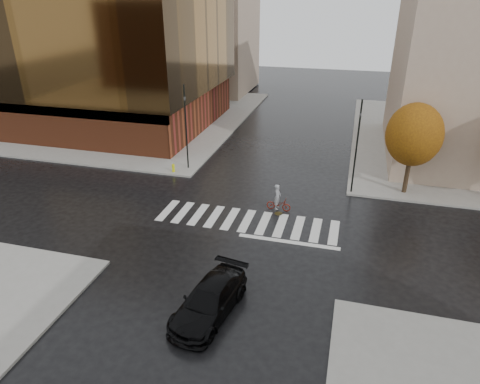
# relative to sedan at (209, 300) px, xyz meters

# --- Properties ---
(ground) EXTENTS (120.00, 120.00, 0.00)m
(ground) POSITION_rel_sedan_xyz_m (-0.50, 8.31, -0.73)
(ground) COLOR black
(ground) RESTS_ON ground
(sidewalk_nw) EXTENTS (30.00, 30.00, 0.15)m
(sidewalk_nw) POSITION_rel_sedan_xyz_m (-21.50, 29.31, -0.66)
(sidewalk_nw) COLOR gray
(sidewalk_nw) RESTS_ON ground
(crosswalk) EXTENTS (12.00, 3.00, 0.01)m
(crosswalk) POSITION_rel_sedan_xyz_m (-0.50, 8.81, -0.73)
(crosswalk) COLOR silver
(crosswalk) RESTS_ON ground
(office_glass) EXTENTS (27.00, 19.00, 16.00)m
(office_glass) POSITION_rel_sedan_xyz_m (-22.50, 26.30, 7.55)
(office_glass) COLOR brown
(office_glass) RESTS_ON sidewalk_nw
(building_nw_far) EXTENTS (14.00, 12.00, 20.00)m
(building_nw_far) POSITION_rel_sedan_xyz_m (-16.50, 45.31, 9.42)
(building_nw_far) COLOR tan
(building_nw_far) RESTS_ON sidewalk_nw
(tree_ne_a) EXTENTS (3.80, 3.80, 6.50)m
(tree_ne_a) POSITION_rel_sedan_xyz_m (9.50, 15.71, 3.73)
(tree_ne_a) COLOR black
(tree_ne_a) RESTS_ON sidewalk_ne
(sedan) EXTENTS (2.85, 5.31, 1.46)m
(sedan) POSITION_rel_sedan_xyz_m (0.00, 0.00, 0.00)
(sedan) COLOR black
(sedan) RESTS_ON ground
(cyclist) EXTENTS (1.67, 0.68, 1.86)m
(cyclist) POSITION_rel_sedan_xyz_m (1.14, 10.81, -0.10)
(cyclist) COLOR maroon
(cyclist) RESTS_ON ground
(traffic_light_nw) EXTENTS (0.17, 0.14, 6.78)m
(traffic_light_nw) POSITION_rel_sedan_xyz_m (-7.32, 15.96, 3.23)
(traffic_light_nw) COLOR black
(traffic_light_nw) RESTS_ON sidewalk_nw
(traffic_light_ne) EXTENTS (0.14, 0.17, 6.74)m
(traffic_light_ne) POSITION_rel_sedan_xyz_m (5.80, 14.77, 3.20)
(traffic_light_ne) COLOR black
(traffic_light_ne) RESTS_ON sidewalk_ne
(fire_hydrant) EXTENTS (0.24, 0.24, 0.68)m
(fire_hydrant) POSITION_rel_sedan_xyz_m (-8.13, 14.81, -0.21)
(fire_hydrant) COLOR #D2D70C
(fire_hydrant) RESTS_ON sidewalk_nw
(manhole) EXTENTS (0.58, 0.58, 0.01)m
(manhole) POSITION_rel_sedan_xyz_m (1.29, 10.31, -0.73)
(manhole) COLOR #3E3416
(manhole) RESTS_ON ground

